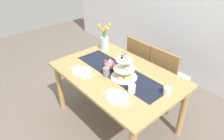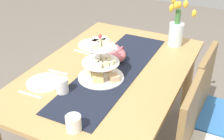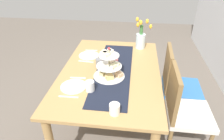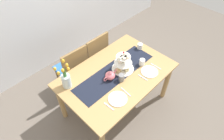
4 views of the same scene
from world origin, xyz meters
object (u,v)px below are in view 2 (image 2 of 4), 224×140
object	(u,v)px
chair_left	(217,109)
cream_jug	(73,123)
tulip_vase	(176,29)
teapot	(117,55)
mug_white_text	(62,86)
fork_left	(101,38)
dining_table	(109,83)
knife_left	(83,52)
mug_grey	(96,57)
fork_right	(58,72)
dinner_plate_left	(92,45)
knife_right	(30,95)
dinner_plate_right	(45,82)
tiered_cake_stand	(101,64)

from	to	relation	value
chair_left	cream_jug	distance (m)	1.08
tulip_vase	cream_jug	world-z (taller)	tulip_vase
teapot	mug_white_text	bearing A→B (deg)	-15.04
fork_left	mug_white_text	size ratio (longest dim) A/B	1.58
dining_table	knife_left	distance (m)	0.34
chair_left	mug_grey	distance (m)	0.91
fork_left	mug_grey	size ratio (longest dim) A/B	1.58
fork_right	mug_white_text	xyz separation A→B (m)	(0.18, 0.16, 0.04)
cream_jug	dinner_plate_left	world-z (taller)	cream_jug
dining_table	chair_left	bearing A→B (deg)	106.97
dining_table	fork_right	xyz separation A→B (m)	(0.18, -0.29, 0.11)
tulip_vase	mug_white_text	xyz separation A→B (m)	(0.95, -0.43, -0.09)
teapot	mug_grey	size ratio (longest dim) A/B	2.51
teapot	tulip_vase	bearing A→B (deg)	147.33
dining_table	teapot	xyz separation A→B (m)	(-0.12, 0.00, 0.16)
cream_jug	dinner_plate_left	bearing A→B (deg)	-156.18
teapot	mug_grey	bearing A→B (deg)	-56.44
fork_left	knife_right	bearing A→B (deg)	0.00
knife_left	dinner_plate_right	xyz separation A→B (m)	(0.47, 0.00, 0.00)
mug_grey	dining_table	bearing A→B (deg)	70.84
mug_white_text	teapot	bearing A→B (deg)	164.96
cream_jug	mug_grey	bearing A→B (deg)	-160.65
mug_grey	dinner_plate_right	bearing A→B (deg)	-24.35
mug_grey	teapot	bearing A→B (deg)	123.56
chair_left	knife_right	size ratio (longest dim) A/B	5.35
dinner_plate_right	mug_white_text	world-z (taller)	mug_white_text
knife_left	tulip_vase	bearing A→B (deg)	126.86
tiered_cake_stand	fork_right	size ratio (longest dim) A/B	2.03
tiered_cake_stand	cream_jug	distance (m)	0.52
tulip_vase	dinner_plate_left	xyz separation A→B (m)	(0.29, -0.59, -0.13)
dinner_plate_left	knife_left	xyz separation A→B (m)	(0.14, 0.00, -0.00)
tulip_vase	knife_right	distance (m)	1.22
cream_jug	mug_grey	world-z (taller)	mug_grey
teapot	fork_left	size ratio (longest dim) A/B	1.59
dinner_plate_left	fork_right	size ratio (longest dim) A/B	1.53
cream_jug	fork_left	distance (m)	1.13
dinner_plate_right	dining_table	bearing A→B (deg)	138.48
tulip_vase	dining_table	bearing A→B (deg)	-26.77
fork_right	knife_right	size ratio (longest dim) A/B	0.88
cream_jug	knife_right	world-z (taller)	cream_jug
dinner_plate_right	knife_right	bearing A→B (deg)	0.00
dining_table	dinner_plate_left	xyz separation A→B (m)	(-0.29, -0.29, 0.11)
mug_grey	fork_left	bearing A→B (deg)	-156.71
fork_left	knife_right	xyz separation A→B (m)	(0.91, 0.00, 0.00)
dinner_plate_right	fork_right	world-z (taller)	dinner_plate_right
tulip_vase	knife_right	bearing A→B (deg)	-28.98
teapot	mug_grey	xyz separation A→B (m)	(0.08, -0.12, -0.01)
tulip_vase	chair_left	bearing A→B (deg)	49.53
knife_left	dinner_plate_right	world-z (taller)	dinner_plate_right
chair_left	knife_left	distance (m)	1.04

